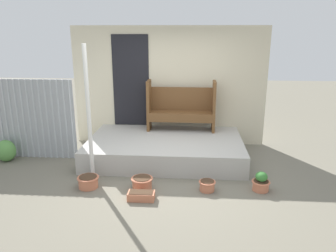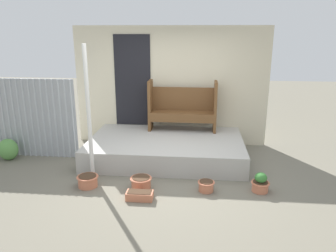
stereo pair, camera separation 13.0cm
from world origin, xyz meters
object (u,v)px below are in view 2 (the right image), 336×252
at_px(flower_pot_right, 206,186).
at_px(flower_pot_left, 88,180).
at_px(shrub_by_fence, 8,149).
at_px(planter_box_rect, 140,195).
at_px(flower_pot_far_right, 260,183).
at_px(support_post, 89,114).
at_px(bench, 183,106).
at_px(flower_pot_middle, 141,182).

bearing_deg(flower_pot_right, flower_pot_left, -179.08).
bearing_deg(shrub_by_fence, flower_pot_left, -26.85).
xyz_separation_m(flower_pot_left, planter_box_rect, (0.93, -0.34, -0.04)).
xyz_separation_m(flower_pot_right, flower_pot_far_right, (0.86, 0.07, 0.04)).
xyz_separation_m(support_post, planter_box_rect, (0.96, -0.70, -1.08)).
bearing_deg(bench, flower_pot_far_right, -54.62).
bearing_deg(flower_pot_middle, support_post, 159.34).
bearing_deg(bench, shrub_by_fence, -162.20).
bearing_deg(shrub_by_fence, flower_pot_middle, -19.01).
relative_size(bench, flower_pot_right, 5.25).
distance_m(flower_pot_middle, planter_box_rect, 0.36).
height_order(support_post, shrub_by_fence, support_post).
xyz_separation_m(support_post, flower_pot_right, (1.98, -0.33, -1.05)).
bearing_deg(flower_pot_left, flower_pot_right, 0.92).
relative_size(bench, flower_pot_middle, 4.02).
bearing_deg(shrub_by_fence, bench, 17.35).
bearing_deg(bench, planter_box_rect, -101.69).
bearing_deg(planter_box_rect, shrub_by_fence, 155.25).
height_order(support_post, flower_pot_far_right, support_post).
relative_size(flower_pot_middle, flower_pot_right, 1.31).
distance_m(flower_pot_right, flower_pot_far_right, 0.87).
bearing_deg(shrub_by_fence, planter_box_rect, -24.75).
relative_size(flower_pot_left, flower_pot_far_right, 1.11).
xyz_separation_m(bench, shrub_by_fence, (-3.41, -1.07, -0.72)).
height_order(flower_pot_far_right, planter_box_rect, flower_pot_far_right).
xyz_separation_m(bench, flower_pot_right, (0.50, -2.03, -0.84)).
distance_m(support_post, shrub_by_fence, 2.24).
distance_m(bench, flower_pot_left, 2.65).
bearing_deg(flower_pot_left, flower_pot_far_right, 2.13).
height_order(bench, flower_pot_right, bench).
bearing_deg(flower_pot_right, planter_box_rect, -159.95).
bearing_deg(shrub_by_fence, support_post, -18.21).
bearing_deg(flower_pot_far_right, flower_pot_left, -177.87).
bearing_deg(support_post, flower_pot_right, -9.38).
height_order(support_post, flower_pot_middle, support_post).
bearing_deg(flower_pot_middle, flower_pot_far_right, 2.81).
bearing_deg(planter_box_rect, flower_pot_right, 20.05).
distance_m(bench, flower_pot_far_right, 2.52).
height_order(flower_pot_far_right, shrub_by_fence, shrub_by_fence).
distance_m(flower_pot_left, flower_pot_right, 1.95).
distance_m(flower_pot_left, planter_box_rect, 0.99).
relative_size(support_post, bench, 1.59).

